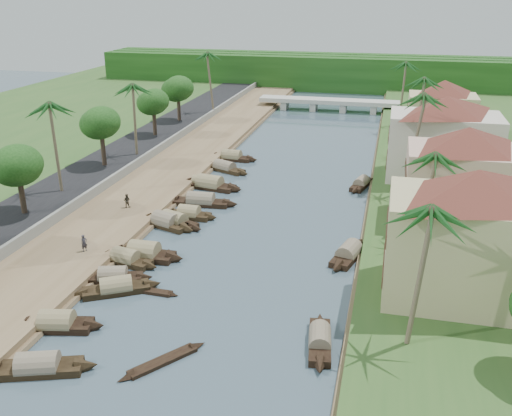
% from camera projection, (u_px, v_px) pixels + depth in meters
% --- Properties ---
extents(ground, '(220.00, 220.00, 0.00)m').
position_uv_depth(ground, '(232.00, 271.00, 50.40)').
color(ground, '#3E515D').
rests_on(ground, ground).
extents(left_bank, '(10.00, 180.00, 0.80)m').
position_uv_depth(left_bank, '(153.00, 183.00, 71.87)').
color(left_bank, brown).
rests_on(left_bank, ground).
extents(right_bank, '(16.00, 180.00, 1.20)m').
position_uv_depth(right_bank, '(442.00, 205.00, 64.17)').
color(right_bank, '#2C5020').
rests_on(right_bank, ground).
extents(road, '(8.00, 180.00, 1.40)m').
position_uv_depth(road, '(92.00, 176.00, 73.61)').
color(road, black).
rests_on(road, ground).
extents(retaining_wall, '(0.40, 180.00, 1.10)m').
position_uv_depth(retaining_wall, '(122.00, 173.00, 72.44)').
color(retaining_wall, slate).
rests_on(retaining_wall, left_bank).
extents(treeline, '(120.00, 14.00, 8.00)m').
position_uv_depth(treeline, '(343.00, 72.00, 139.59)').
color(treeline, '#153C10').
rests_on(treeline, ground).
extents(bridge, '(28.00, 4.00, 2.40)m').
position_uv_depth(bridge, '(329.00, 102.00, 115.04)').
color(bridge, '#AFAFA4').
rests_on(bridge, ground).
extents(building_near, '(14.85, 14.85, 10.20)m').
position_uv_depth(building_near, '(470.00, 234.00, 42.14)').
color(building_near, tan).
rests_on(building_near, right_bank).
extents(building_mid, '(14.11, 14.11, 9.70)m').
position_uv_depth(building_mid, '(463.00, 174.00, 56.51)').
color(building_mid, tan).
rests_on(building_mid, right_bank).
extents(building_far, '(15.59, 15.59, 10.20)m').
position_uv_depth(building_far, '(444.00, 137.00, 69.33)').
color(building_far, beige).
rests_on(building_far, right_bank).
extents(building_distant, '(12.62, 12.62, 9.20)m').
position_uv_depth(building_distant, '(442.00, 110.00, 87.42)').
color(building_distant, tan).
rests_on(building_distant, right_bank).
extents(sampan_0, '(7.90, 4.01, 2.08)m').
position_uv_depth(sampan_0, '(38.00, 367.00, 37.03)').
color(sampan_0, black).
rests_on(sampan_0, ground).
extents(sampan_1, '(7.33, 3.04, 2.14)m').
position_uv_depth(sampan_1, '(57.00, 324.00, 41.78)').
color(sampan_1, black).
rests_on(sampan_1, ground).
extents(sampan_2, '(7.27, 5.09, 2.02)m').
position_uv_depth(sampan_2, '(116.00, 288.00, 46.70)').
color(sampan_2, black).
rests_on(sampan_2, ground).
extents(sampan_3, '(7.00, 3.24, 1.90)m').
position_uv_depth(sampan_3, '(113.00, 277.00, 48.52)').
color(sampan_3, black).
rests_on(sampan_3, ground).
extents(sampan_4, '(7.18, 3.07, 2.03)m').
position_uv_depth(sampan_4, '(126.00, 259.00, 51.70)').
color(sampan_4, black).
rests_on(sampan_4, ground).
extents(sampan_5, '(7.89, 2.26, 2.48)m').
position_uv_depth(sampan_5, '(144.00, 254.00, 52.71)').
color(sampan_5, black).
rests_on(sampan_5, ground).
extents(sampan_6, '(7.77, 4.15, 2.27)m').
position_uv_depth(sampan_6, '(166.00, 223.00, 59.71)').
color(sampan_6, black).
rests_on(sampan_6, ground).
extents(sampan_7, '(7.82, 4.30, 2.09)m').
position_uv_depth(sampan_7, '(174.00, 221.00, 60.13)').
color(sampan_7, black).
rests_on(sampan_7, ground).
extents(sampan_8, '(6.60, 1.92, 2.06)m').
position_uv_depth(sampan_8, '(189.00, 214.00, 61.94)').
color(sampan_8, black).
rests_on(sampan_8, ground).
extents(sampan_9, '(9.07, 2.33, 2.26)m').
position_uv_depth(sampan_9, '(201.00, 202.00, 65.59)').
color(sampan_9, black).
rests_on(sampan_9, ground).
extents(sampan_10, '(6.42, 1.63, 1.82)m').
position_uv_depth(sampan_10, '(201.00, 183.00, 71.95)').
color(sampan_10, black).
rests_on(sampan_10, ground).
extents(sampan_11, '(9.21, 3.50, 2.54)m').
position_uv_depth(sampan_11, '(210.00, 185.00, 71.09)').
color(sampan_11, black).
rests_on(sampan_11, ground).
extents(sampan_12, '(8.38, 4.99, 2.05)m').
position_uv_depth(sampan_12, '(225.00, 168.00, 77.79)').
color(sampan_12, black).
rests_on(sampan_12, ground).
extents(sampan_13, '(8.22, 2.36, 2.22)m').
position_uv_depth(sampan_13, '(232.00, 157.00, 82.70)').
color(sampan_13, black).
rests_on(sampan_13, ground).
extents(sampan_14, '(2.30, 7.50, 1.84)m').
position_uv_depth(sampan_14, '(320.00, 340.00, 39.83)').
color(sampan_14, black).
rests_on(sampan_14, ground).
extents(sampan_15, '(3.62, 8.01, 2.12)m').
position_uv_depth(sampan_15, '(349.00, 254.00, 52.78)').
color(sampan_15, black).
rests_on(sampan_15, ground).
extents(sampan_16, '(3.03, 7.19, 1.79)m').
position_uv_depth(sampan_16, '(361.00, 184.00, 71.54)').
color(sampan_16, black).
rests_on(sampan_16, ground).
extents(canoe_0, '(4.83, 6.03, 0.91)m').
position_uv_depth(canoe_0, '(163.00, 361.00, 38.09)').
color(canoe_0, black).
rests_on(canoe_0, ground).
extents(canoe_1, '(4.72, 0.96, 0.76)m').
position_uv_depth(canoe_1, '(152.00, 292.00, 46.79)').
color(canoe_1, black).
rests_on(canoe_1, ground).
extents(canoe_2, '(5.35, 1.91, 0.77)m').
position_uv_depth(canoe_2, '(222.00, 185.00, 72.05)').
color(canoe_2, black).
rests_on(canoe_2, ground).
extents(palm_0, '(3.20, 3.20, 11.25)m').
position_uv_depth(palm_0, '(424.00, 212.00, 34.73)').
color(palm_0, '#6E5E49').
rests_on(palm_0, ground).
extents(palm_1, '(3.20, 3.20, 10.08)m').
position_uv_depth(palm_1, '(428.00, 157.00, 50.04)').
color(palm_1, '#6E5E49').
rests_on(palm_1, ground).
extents(palm_2, '(3.20, 3.20, 12.83)m').
position_uv_depth(palm_2, '(416.00, 98.00, 62.12)').
color(palm_2, '#6E5E49').
rests_on(palm_2, ground).
extents(palm_3, '(3.20, 3.20, 12.33)m').
position_uv_depth(palm_3, '(421.00, 81.00, 76.70)').
color(palm_3, '#6E5E49').
rests_on(palm_3, ground).
extents(palm_5, '(3.20, 3.20, 11.65)m').
position_uv_depth(palm_5, '(50.00, 106.00, 62.60)').
color(palm_5, '#6E5E49').
rests_on(palm_5, ground).
extents(palm_6, '(3.20, 3.20, 11.22)m').
position_uv_depth(palm_6, '(132.00, 87.00, 77.18)').
color(palm_6, '#6E5E49').
rests_on(palm_6, ground).
extents(palm_7, '(3.20, 3.20, 12.04)m').
position_uv_depth(palm_7, '(405.00, 65.00, 94.84)').
color(palm_7, '#6E5E49').
rests_on(palm_7, ground).
extents(palm_8, '(3.20, 3.20, 12.32)m').
position_uv_depth(palm_8, '(211.00, 55.00, 104.15)').
color(palm_8, '#6E5E49').
rests_on(palm_8, ground).
extents(tree_2, '(5.00, 5.00, 7.21)m').
position_uv_depth(tree_2, '(17.00, 166.00, 57.89)').
color(tree_2, '#433326').
rests_on(tree_2, ground).
extents(tree_3, '(4.87, 4.87, 7.66)m').
position_uv_depth(tree_3, '(101.00, 124.00, 73.75)').
color(tree_3, '#433326').
rests_on(tree_3, ground).
extents(tree_4, '(4.64, 4.64, 7.15)m').
position_uv_depth(tree_4, '(153.00, 103.00, 89.39)').
color(tree_4, '#433326').
rests_on(tree_4, ground).
extents(tree_5, '(5.09, 5.09, 7.64)m').
position_uv_depth(tree_5, '(178.00, 89.00, 99.15)').
color(tree_5, '#433326').
rests_on(tree_5, ground).
extents(tree_6, '(4.29, 4.29, 7.05)m').
position_uv_depth(tree_6, '(484.00, 133.00, 71.42)').
color(tree_6, '#433326').
rests_on(tree_6, ground).
extents(person_near, '(0.64, 0.70, 1.61)m').
position_uv_depth(person_near, '(84.00, 243.00, 52.10)').
color(person_near, '#2D2B34').
rests_on(person_near, left_bank).
extents(person_far, '(0.82, 0.68, 1.54)m').
position_uv_depth(person_far, '(127.00, 201.00, 62.59)').
color(person_far, '#312C22').
rests_on(person_far, left_bank).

